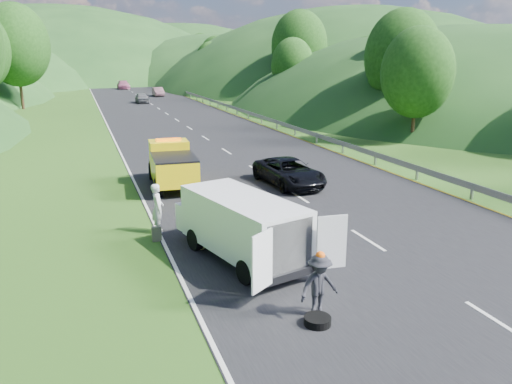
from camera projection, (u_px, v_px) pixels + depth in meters
name	position (u px, v px, depth m)	size (l,w,h in m)	color
ground	(269.00, 232.00, 18.60)	(320.00, 320.00, 0.00)	#38661E
road_surface	(167.00, 114.00, 55.93)	(14.00, 200.00, 0.02)	black
guardrail	(204.00, 102.00, 69.64)	(0.06, 140.00, 1.52)	gray
tree_line_right	(269.00, 96.00, 80.54)	(14.00, 140.00, 14.00)	#295D1B
hills_backdrop	(123.00, 78.00, 143.14)	(201.00, 288.60, 44.00)	#2D5B23
tow_truck	(172.00, 165.00, 24.81)	(2.29, 5.41, 2.28)	black
white_van	(240.00, 224.00, 15.85)	(3.98, 6.40, 2.12)	black
woman	(159.00, 232.00, 18.59)	(0.67, 0.49, 1.84)	silver
child	(208.00, 251.00, 16.78)	(0.54, 0.42, 1.12)	tan
worker	(318.00, 317.00, 12.59)	(1.07, 0.62, 1.66)	black
suitcase	(157.00, 234.00, 17.64)	(0.33, 0.18, 0.54)	#54543F
spare_tire	(317.00, 325.00, 12.20)	(0.67, 0.67, 0.20)	black
passing_suv	(289.00, 185.00, 25.32)	(2.21, 4.79, 1.33)	black
dist_car_a	(142.00, 103.00, 68.60)	(1.64, 4.07, 1.39)	#515256
dist_car_b	(158.00, 96.00, 79.85)	(1.47, 4.21, 1.39)	brown
dist_car_c	(124.00, 89.00, 96.48)	(2.18, 5.35, 1.55)	#A25173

